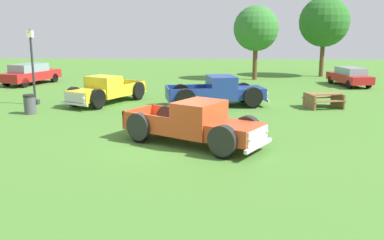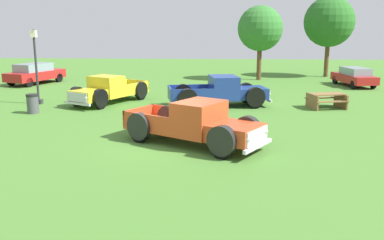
# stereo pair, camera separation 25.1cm
# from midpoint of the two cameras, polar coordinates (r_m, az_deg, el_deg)

# --- Properties ---
(ground_plane) EXTENTS (80.00, 80.00, 0.00)m
(ground_plane) POSITION_cam_midpoint_polar(r_m,az_deg,el_deg) (15.90, -2.69, -3.04)
(ground_plane) COLOR #477A2D
(pickup_truck_foreground) EXTENTS (5.46, 4.32, 1.61)m
(pickup_truck_foreground) POSITION_cam_midpoint_polar(r_m,az_deg,el_deg) (15.32, 1.64, -0.66)
(pickup_truck_foreground) COLOR #D14723
(pickup_truck_foreground) RESTS_ON ground_plane
(pickup_truck_behind_left) EXTENTS (3.91, 5.23, 1.53)m
(pickup_truck_behind_left) POSITION_cam_midpoint_polar(r_m,az_deg,el_deg) (24.07, -11.06, 3.84)
(pickup_truck_behind_left) COLOR yellow
(pickup_truck_behind_left) RESTS_ON ground_plane
(pickup_truck_behind_right) EXTENTS (5.56, 2.98, 1.62)m
(pickup_truck_behind_right) POSITION_cam_midpoint_polar(r_m,az_deg,el_deg) (22.97, 4.68, 3.73)
(pickup_truck_behind_right) COLOR navy
(pickup_truck_behind_right) RESTS_ON ground_plane
(sedan_distant_a) EXTENTS (2.35, 4.20, 1.33)m
(sedan_distant_a) POSITION_cam_midpoint_polar(r_m,az_deg,el_deg) (32.64, 20.89, 5.41)
(sedan_distant_a) COLOR #B21E1E
(sedan_distant_a) RESTS_ON ground_plane
(sedan_distant_b) EXTENTS (3.31, 4.87, 1.51)m
(sedan_distant_b) POSITION_cam_midpoint_polar(r_m,az_deg,el_deg) (33.70, -19.88, 5.85)
(sedan_distant_b) COLOR #B21E1E
(sedan_distant_b) RESTS_ON ground_plane
(lamp_post_near) EXTENTS (0.36, 0.36, 4.03)m
(lamp_post_near) POSITION_cam_midpoint_polar(r_m,az_deg,el_deg) (24.86, -19.68, 6.84)
(lamp_post_near) COLOR #2D2D33
(lamp_post_near) RESTS_ON ground_plane
(picnic_table) EXTENTS (2.08, 1.84, 0.78)m
(picnic_table) POSITION_cam_midpoint_polar(r_m,az_deg,el_deg) (23.49, 17.69, 2.69)
(picnic_table) COLOR olive
(picnic_table) RESTS_ON ground_plane
(trash_can) EXTENTS (0.59, 0.59, 0.95)m
(trash_can) POSITION_cam_midpoint_polar(r_m,az_deg,el_deg) (22.43, -20.04, 2.04)
(trash_can) COLOR #4C4C51
(trash_can) RESTS_ON ground_plane
(oak_tree_east) EXTENTS (3.50, 3.50, 5.74)m
(oak_tree_east) POSITION_cam_midpoint_polar(r_m,az_deg,el_deg) (34.45, 9.23, 11.85)
(oak_tree_east) COLOR brown
(oak_tree_east) RESTS_ON ground_plane
(oak_tree_west) EXTENTS (4.08, 4.08, 6.54)m
(oak_tree_west) POSITION_cam_midpoint_polar(r_m,az_deg,el_deg) (37.76, 17.89, 12.25)
(oak_tree_west) COLOR brown
(oak_tree_west) RESTS_ON ground_plane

